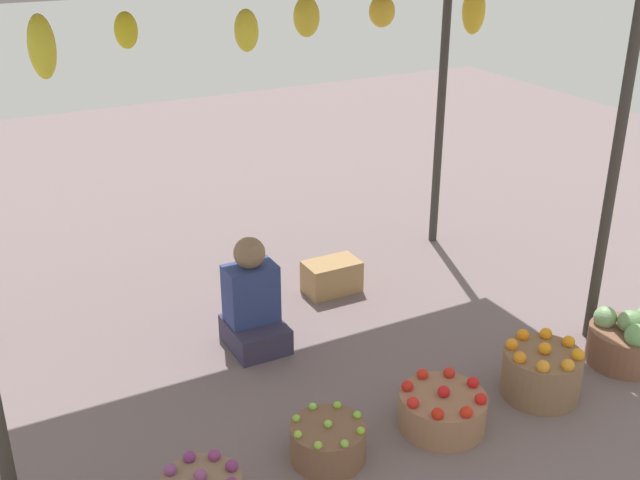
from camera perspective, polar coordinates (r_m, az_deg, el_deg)
name	(u,v)px	position (r m, az deg, el deg)	size (l,w,h in m)	color
ground_plane	(286,340)	(5.37, -2.55, -7.33)	(14.00, 14.00, 0.00)	slate
vendor_person	(253,305)	(5.19, -4.98, -4.82)	(0.36, 0.44, 0.78)	#36314B
basket_limes	(328,442)	(4.30, 0.60, -14.63)	(0.41, 0.41, 0.24)	brown
basket_red_tomatoes	(442,410)	(4.57, 8.99, -12.24)	(0.50, 0.50, 0.27)	#996C4F
basket_oranges	(542,372)	(4.94, 16.00, -9.33)	(0.47, 0.47, 0.36)	#846347
basket_cabbages	(626,341)	(5.43, 21.59, -6.95)	(0.48, 0.48, 0.37)	brown
wooden_crate_near_vendor	(332,277)	(5.94, 0.87, -2.71)	(0.42, 0.26, 0.25)	#A88150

